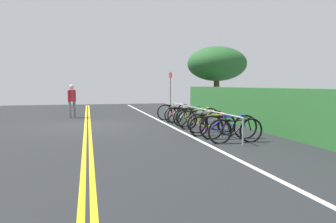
{
  "coord_description": "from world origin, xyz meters",
  "views": [
    {
      "loc": [
        13.2,
        0.03,
        1.64
      ],
      "look_at": [
        2.41,
        2.75,
        0.71
      ],
      "focal_mm": 34.12,
      "sensor_mm": 36.0,
      "label": 1
    }
  ],
  "objects_px": {
    "bicycle_0": "(174,112)",
    "bike_rack": "(198,113)",
    "bicycle_7": "(213,125)",
    "bicycle_8": "(228,127)",
    "bicycle_4": "(198,117)",
    "tree_near_left": "(217,64)",
    "bicycle_6": "(211,123)",
    "bicycle_5": "(202,120)",
    "pedestrian": "(72,99)",
    "bicycle_1": "(180,114)",
    "bicycle_9": "(236,131)",
    "bicycle_3": "(191,117)",
    "bicycle_2": "(186,115)",
    "sign_post_near": "(170,90)"
  },
  "relations": [
    {
      "from": "bicycle_7",
      "to": "bicycle_9",
      "type": "xyz_separation_m",
      "value": [
        1.41,
        0.11,
        0.02
      ]
    },
    {
      "from": "bicycle_7",
      "to": "pedestrian",
      "type": "relative_size",
      "value": 1.03
    },
    {
      "from": "bike_rack",
      "to": "tree_near_left",
      "type": "relative_size",
      "value": 1.9
    },
    {
      "from": "bicycle_5",
      "to": "pedestrian",
      "type": "bearing_deg",
      "value": -139.05
    },
    {
      "from": "bicycle_9",
      "to": "tree_near_left",
      "type": "height_order",
      "value": "tree_near_left"
    },
    {
      "from": "bike_rack",
      "to": "bicycle_6",
      "type": "distance_m",
      "value": 1.14
    },
    {
      "from": "tree_near_left",
      "to": "bicycle_4",
      "type": "bearing_deg",
      "value": -29.43
    },
    {
      "from": "pedestrian",
      "to": "tree_near_left",
      "type": "height_order",
      "value": "tree_near_left"
    },
    {
      "from": "bicycle_4",
      "to": "bicycle_9",
      "type": "xyz_separation_m",
      "value": [
        3.47,
        -0.1,
        -0.03
      ]
    },
    {
      "from": "bicycle_3",
      "to": "pedestrian",
      "type": "distance_m",
      "value": 6.37
    },
    {
      "from": "sign_post_near",
      "to": "tree_near_left",
      "type": "xyz_separation_m",
      "value": [
        -1.32,
        3.06,
        1.42
      ]
    },
    {
      "from": "bicycle_1",
      "to": "pedestrian",
      "type": "height_order",
      "value": "pedestrian"
    },
    {
      "from": "bike_rack",
      "to": "bicycle_0",
      "type": "distance_m",
      "value": 3.16
    },
    {
      "from": "bicycle_4",
      "to": "bicycle_7",
      "type": "xyz_separation_m",
      "value": [
        2.06,
        -0.21,
        -0.05
      ]
    },
    {
      "from": "bicycle_0",
      "to": "bicycle_1",
      "type": "distance_m",
      "value": 0.83
    },
    {
      "from": "bicycle_0",
      "to": "bicycle_8",
      "type": "relative_size",
      "value": 0.95
    },
    {
      "from": "bicycle_2",
      "to": "sign_post_near",
      "type": "bearing_deg",
      "value": -178.64
    },
    {
      "from": "bicycle_9",
      "to": "bicycle_4",
      "type": "bearing_deg",
      "value": 178.42
    },
    {
      "from": "bicycle_0",
      "to": "bicycle_5",
      "type": "height_order",
      "value": "bicycle_0"
    },
    {
      "from": "bicycle_0",
      "to": "bicycle_4",
      "type": "xyz_separation_m",
      "value": [
        2.8,
        0.18,
        0.01
      ]
    },
    {
      "from": "bicycle_1",
      "to": "bicycle_8",
      "type": "height_order",
      "value": "bicycle_8"
    },
    {
      "from": "bicycle_5",
      "to": "bicycle_6",
      "type": "distance_m",
      "value": 0.75
    },
    {
      "from": "bicycle_3",
      "to": "tree_near_left",
      "type": "xyz_separation_m",
      "value": [
        -4.57,
        3.04,
        2.47
      ]
    },
    {
      "from": "bicycle_0",
      "to": "bicycle_7",
      "type": "bearing_deg",
      "value": -0.25
    },
    {
      "from": "bike_rack",
      "to": "pedestrian",
      "type": "height_order",
      "value": "pedestrian"
    },
    {
      "from": "bicycle_0",
      "to": "bicycle_6",
      "type": "relative_size",
      "value": 0.99
    },
    {
      "from": "bicycle_3",
      "to": "bicycle_4",
      "type": "distance_m",
      "value": 0.73
    },
    {
      "from": "bicycle_6",
      "to": "bicycle_7",
      "type": "height_order",
      "value": "bicycle_6"
    },
    {
      "from": "bicycle_5",
      "to": "bicycle_0",
      "type": "bearing_deg",
      "value": -178.71
    },
    {
      "from": "bicycle_7",
      "to": "bicycle_8",
      "type": "height_order",
      "value": "bicycle_8"
    },
    {
      "from": "bicycle_0",
      "to": "bicycle_6",
      "type": "distance_m",
      "value": 4.26
    },
    {
      "from": "bicycle_0",
      "to": "bicycle_8",
      "type": "xyz_separation_m",
      "value": [
        5.61,
        0.17,
        0.0
      ]
    },
    {
      "from": "bicycle_1",
      "to": "bicycle_2",
      "type": "xyz_separation_m",
      "value": [
        0.54,
        0.12,
        0.02
      ]
    },
    {
      "from": "bicycle_4",
      "to": "bicycle_9",
      "type": "distance_m",
      "value": 3.47
    },
    {
      "from": "pedestrian",
      "to": "sign_post_near",
      "type": "xyz_separation_m",
      "value": [
        0.84,
        4.83,
        0.43
      ]
    },
    {
      "from": "bicycle_0",
      "to": "bicycle_9",
      "type": "relative_size",
      "value": 1.02
    },
    {
      "from": "bicycle_0",
      "to": "pedestrian",
      "type": "xyz_separation_m",
      "value": [
        -2.02,
        -4.72,
        0.59
      ]
    },
    {
      "from": "bicycle_2",
      "to": "bicycle_7",
      "type": "bearing_deg",
      "value": -3.13
    },
    {
      "from": "bicycle_6",
      "to": "bike_rack",
      "type": "bearing_deg",
      "value": -175.9
    },
    {
      "from": "bicycle_6",
      "to": "tree_near_left",
      "type": "xyz_separation_m",
      "value": [
        -6.76,
        3.01,
        2.47
      ]
    },
    {
      "from": "bicycle_0",
      "to": "sign_post_near",
      "type": "distance_m",
      "value": 1.56
    },
    {
      "from": "bicycle_7",
      "to": "bicycle_8",
      "type": "relative_size",
      "value": 0.94
    },
    {
      "from": "bicycle_3",
      "to": "bicycle_8",
      "type": "xyz_separation_m",
      "value": [
        3.54,
        0.04,
        0.03
      ]
    },
    {
      "from": "bicycle_6",
      "to": "bicycle_5",
      "type": "bearing_deg",
      "value": -173.7
    },
    {
      "from": "pedestrian",
      "to": "sign_post_near",
      "type": "relative_size",
      "value": 0.72
    },
    {
      "from": "bicycle_4",
      "to": "tree_near_left",
      "type": "height_order",
      "value": "tree_near_left"
    },
    {
      "from": "bicycle_0",
      "to": "bike_rack",
      "type": "bearing_deg",
      "value": 1.49
    },
    {
      "from": "bicycle_5",
      "to": "bicycle_8",
      "type": "xyz_separation_m",
      "value": [
        2.1,
        0.09,
        0.01
      ]
    },
    {
      "from": "bicycle_5",
      "to": "bicycle_6",
      "type": "bearing_deg",
      "value": 6.3
    },
    {
      "from": "bicycle_3",
      "to": "bicycle_9",
      "type": "height_order",
      "value": "bicycle_9"
    }
  ]
}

